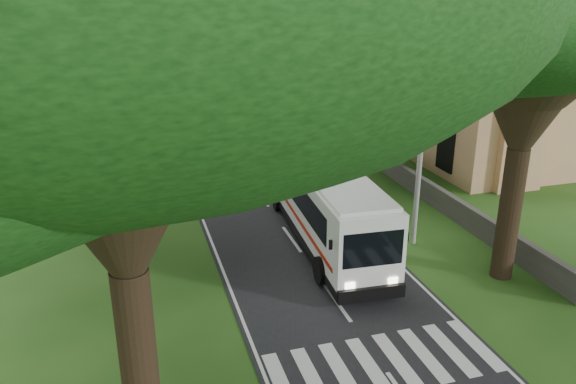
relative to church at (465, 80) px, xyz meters
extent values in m
plane|color=#224A15|center=(-17.86, -21.55, -4.91)|extent=(140.00, 140.00, 0.00)
cube|color=black|center=(-17.86, 3.45, -4.90)|extent=(8.00, 120.00, 0.04)
cube|color=silver|center=(-17.86, -23.55, -4.91)|extent=(8.00, 3.00, 0.01)
cube|color=#383533|center=(-8.86, 2.45, -4.31)|extent=(0.35, 50.00, 1.20)
cube|color=#E7AB71|center=(0.14, 0.45, -1.71)|extent=(12.00, 22.00, 6.40)
pyramid|color=#595960|center=(0.14, 0.45, 3.69)|extent=(14.00, 24.00, 2.20)
cube|color=#E7AB71|center=(-2.86, -9.55, 0.09)|extent=(3.00, 3.00, 10.00)
cone|color=#595960|center=(-2.86, -9.55, 5.89)|extent=(4.00, 4.00, 1.60)
cylinder|color=gray|center=(-12.36, -15.55, -0.91)|extent=(0.24, 0.24, 8.00)
cube|color=gray|center=(-12.36, -15.55, 2.49)|extent=(1.60, 0.10, 0.10)
cube|color=gray|center=(-12.36, -15.55, 1.89)|extent=(1.20, 0.10, 0.10)
cylinder|color=gray|center=(-12.36, 4.45, -0.91)|extent=(0.24, 0.24, 8.00)
cube|color=gray|center=(-12.36, 4.45, 2.49)|extent=(1.60, 0.10, 0.10)
cube|color=gray|center=(-12.36, 4.45, 1.89)|extent=(1.20, 0.10, 0.10)
cylinder|color=gray|center=(-12.36, 24.45, -0.91)|extent=(0.24, 0.24, 8.00)
cube|color=gray|center=(-12.36, 24.45, 2.49)|extent=(1.60, 0.10, 0.10)
cube|color=gray|center=(-12.36, 24.45, 1.89)|extent=(1.20, 0.10, 0.10)
cylinder|color=black|center=(-25.36, -25.55, -2.10)|extent=(0.90, 0.90, 5.61)
cone|color=black|center=(-25.36, -25.55, 2.61)|extent=(3.20, 3.20, 3.80)
cylinder|color=black|center=(-25.86, -9.55, -1.73)|extent=(0.90, 0.90, 6.35)
cone|color=black|center=(-25.86, -9.55, 3.34)|extent=(3.20, 3.20, 3.80)
cylinder|color=black|center=(-25.36, 8.45, -1.81)|extent=(0.90, 0.90, 6.20)
cone|color=black|center=(-25.36, 8.45, 3.19)|extent=(3.20, 3.20, 3.80)
cylinder|color=black|center=(-26.36, 26.45, -1.96)|extent=(0.90, 0.90, 5.89)
cone|color=black|center=(-26.36, 26.45, 2.88)|extent=(3.20, 3.20, 3.80)
cylinder|color=black|center=(-10.36, -19.55, -2.10)|extent=(0.90, 0.90, 5.62)
cone|color=black|center=(-10.36, -19.55, 2.61)|extent=(3.20, 3.20, 3.80)
cylinder|color=black|center=(-9.86, -1.55, -2.09)|extent=(0.90, 0.90, 5.64)
cone|color=black|center=(-9.86, -1.55, 2.63)|extent=(3.20, 3.20, 3.80)
cylinder|color=black|center=(-10.36, 16.45, -2.03)|extent=(0.90, 0.90, 5.76)
cone|color=black|center=(-10.36, 16.45, 2.75)|extent=(3.20, 3.20, 3.80)
cylinder|color=black|center=(-9.36, 34.45, -2.16)|extent=(0.90, 0.90, 5.50)
cone|color=black|center=(-9.36, 34.45, 2.49)|extent=(3.20, 3.20, 3.80)
cube|color=white|center=(-16.36, -13.73, -2.83)|extent=(3.42, 13.09, 3.19)
cube|color=black|center=(-16.34, -13.41, -2.37)|extent=(3.35, 10.72, 1.19)
cube|color=black|center=(-16.36, -13.73, -4.37)|extent=(3.46, 13.14, 0.38)
cube|color=#AF200B|center=(-16.36, -13.73, -3.56)|extent=(3.40, 11.80, 0.19)
cube|color=white|center=(-16.36, -13.73, -1.17)|extent=(3.17, 12.44, 0.19)
cylinder|color=black|center=(-17.95, -17.97, -4.31)|extent=(0.44, 1.21, 1.19)
cylinder|color=black|center=(-15.25, -18.12, -4.31)|extent=(0.44, 1.21, 1.19)
cylinder|color=black|center=(-17.48, -9.56, -4.31)|extent=(0.44, 1.21, 1.19)
cylinder|color=black|center=(-14.78, -9.71, -4.31)|extent=(0.44, 1.21, 1.19)
imported|color=#A3A4A8|center=(-19.74, 15.61, -4.25)|extent=(1.67, 3.74, 1.25)
imported|color=maroon|center=(-15.00, 33.15, -4.14)|extent=(3.12, 5.43, 1.48)
imported|color=black|center=(-25.06, -8.59, -4.02)|extent=(0.49, 0.69, 1.78)
camera|label=1|loc=(-25.12, -37.33, 6.71)|focal=35.00mm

